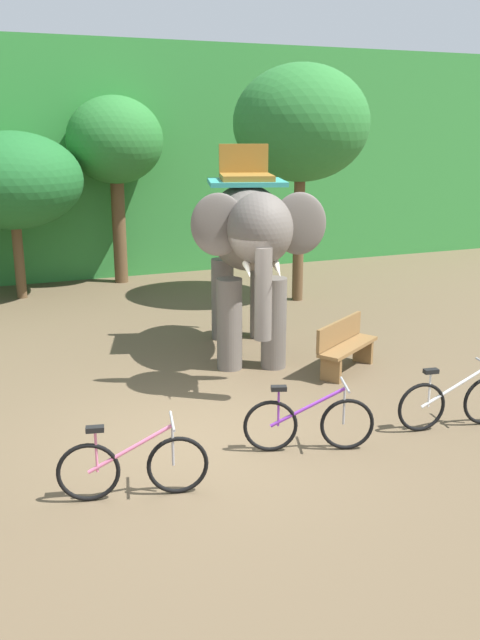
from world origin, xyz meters
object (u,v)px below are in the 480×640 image
Objects in this scene: tree_left at (12,181)px; tree_center at (301,124)px; bike_white at (454,402)px; wooden_bench at (345,344)px; bike_purple at (309,423)px; tree_far_right at (115,142)px; elephant at (249,238)px; bike_pink at (133,466)px.

tree_center is (6.23, -2.72, 1.29)m from tree_left.
wooden_bench is at bearing 95.09° from bike_white.
tree_left is 10.71m from bike_purple.
tree_left reaches higher than bike_purple.
tree_left is at bearing -162.22° from tree_far_right.
bike_white is at bearing -99.75° from tree_center.
elephant is (-2.77, -3.56, -1.94)m from tree_center.
bike_purple is (-3.49, -7.33, -3.75)m from tree_center.
tree_far_right is 2.97× the size of bike_purple.
tree_far_right is at bearing 134.74° from tree_center.
elephant is at bearing -127.93° from tree_center.
bike_pink is (-5.88, -7.64, -3.75)m from tree_center.
wooden_bench is (4.72, -7.58, -2.37)m from tree_left.
bike_purple is 3.17m from wooden_bench.
tree_left is 0.82× the size of tree_far_right.
bike_pink is at bearing -147.44° from wooden_bench.
tree_left is 7.20m from elephant.
tree_center reaches higher than tree_left.
tree_far_right is 9.25m from wooden_bench.
tree_center is 3.22× the size of bike_white.
tree_far_right is 5.06m from tree_center.
tree_center is 4.91m from elephant.
bike_purple is (2.74, -10.06, -2.46)m from tree_left.
tree_far_right is 11.75m from bike_white.
wooden_bench is at bearing -76.42° from tree_far_right.
bike_pink is at bearing -177.72° from bike_white.
elephant is (3.46, -6.28, -0.65)m from tree_left.
tree_left is 2.38× the size of bike_pink.
bike_purple reaches higher than wooden_bench.
bike_white is at bearing -69.07° from elephant.
tree_center is 3.25× the size of bike_pink.
tree_left is 0.73× the size of tree_center.
tree_center is 3.35× the size of bike_purple.
bike_pink is 1.13× the size of wooden_bench.
elephant is at bearing 110.93° from bike_white.
tree_far_right is at bearing 96.23° from elephant.
wooden_bench is (2.04, -8.44, -3.21)m from tree_far_right.
bike_pink is 4.60m from bike_white.
tree_far_right is at bearing 90.32° from bike_purple.
tree_far_right is at bearing 103.58° from wooden_bench.
wooden_bench is (1.26, -1.30, -1.72)m from elephant.
tree_center reaches higher than tree_far_right.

